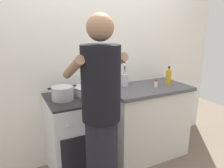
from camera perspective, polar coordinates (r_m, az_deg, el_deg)
The scene contains 9 objects.
back_wall at distance 2.69m, azimuth -0.76°, elevation 7.40°, with size 3.20×0.10×2.50m.
countertop at distance 2.80m, azimuth 9.05°, elevation -9.55°, with size 1.00×0.60×0.90m.
stove_range at distance 2.43m, azimuth -9.01°, elevation -13.58°, with size 0.60×0.62×0.90m.
pot at distance 2.19m, azimuth -12.95°, elevation -2.37°, with size 0.28×0.21×0.13m.
mixing_bowl at distance 2.30m, azimuth -6.37°, elevation -1.62°, with size 0.28×0.28×0.09m.
utensil_crock at distance 2.64m, azimuth 3.26°, elevation 1.40°, with size 0.10×0.10×0.31m.
spice_bottle at distance 2.63m, azimuth 11.57°, elevation 0.13°, with size 0.04×0.04×0.09m.
oil_bottle at distance 2.72m, azimuth 14.68°, elevation 1.64°, with size 0.06×0.06×0.24m.
person at distance 1.74m, azimuth -2.87°, elevation -10.43°, with size 0.41×0.50×1.70m.
Camera 1 is at (-0.96, -1.90, 1.61)m, focal length 34.59 mm.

